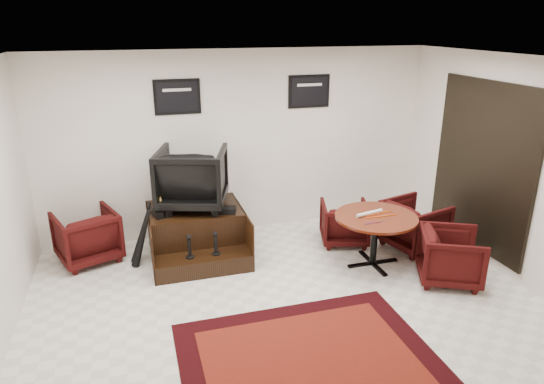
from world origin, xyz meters
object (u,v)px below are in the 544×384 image
Objects in this scene: table_chair_window at (415,222)px; table_chair_corner at (451,254)px; armchair_side at (87,234)px; meeting_table at (376,222)px; shine_chair at (192,175)px; table_chair_back at (344,221)px; shine_podium at (197,233)px.

table_chair_window is 1.05× the size of table_chair_corner.
table_chair_corner is at bearing 136.23° from armchair_side.
armchair_side reaches higher than meeting_table.
table_chair_window is at bearing -177.92° from shine_chair.
table_chair_back is (-0.09, 0.76, -0.28)m from meeting_table.
shine_chair is at bearing 152.96° from meeting_table.
shine_podium is 1.94× the size of table_chair_back.
armchair_side is 0.72× the size of meeting_table.
table_chair_corner reaches higher than shine_podium.
shine_podium is at bearing 155.82° from meeting_table.
shine_chair reaches higher than meeting_table.
shine_podium is 2.51m from meeting_table.
shine_podium is 3.44m from table_chair_corner.
armchair_side is (-1.48, 0.23, 0.09)m from shine_podium.
shine_podium is 1.78× the size of table_chair_corner.
shine_chair is at bearing 84.47° from table_chair_corner.
shine_chair is 2.35m from table_chair_back.
table_chair_window is (0.82, 0.32, -0.23)m from meeting_table.
armchair_side reaches higher than table_chair_window.
shine_chair is 3.29m from table_chair_window.
table_chair_corner is (4.47, -1.93, -0.02)m from armchair_side.
armchair_side is (-1.48, 0.09, -0.75)m from shine_chair.
table_chair_corner is at bearing 159.41° from table_chair_window.
table_chair_window is 1.00m from table_chair_corner.
table_chair_back is (3.66, -0.48, -0.05)m from armchair_side.
armchair_side is 1.05× the size of table_chair_corner.
table_chair_window is (3.09, -0.70, 0.08)m from shine_podium.
meeting_table is 0.91m from table_chair_window.
armchair_side is at bearing 63.56° from table_chair_window.
table_chair_back is (2.18, -0.40, -0.80)m from shine_chair.
table_chair_back reaches higher than shine_podium.
meeting_table is (3.75, -1.25, 0.23)m from armchair_side.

